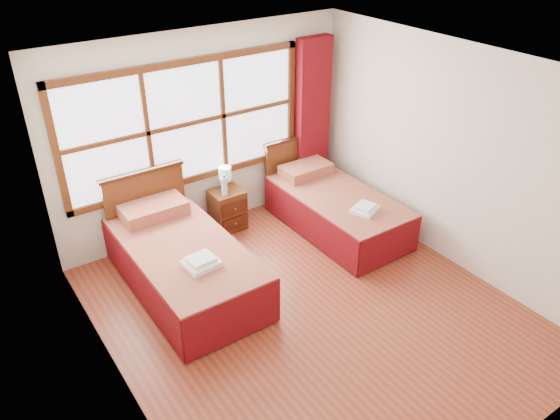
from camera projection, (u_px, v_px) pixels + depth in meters
floor at (310, 311)px, 5.89m from camera, size 4.50×4.50×0.00m
ceiling at (319, 73)px, 4.58m from camera, size 4.50×4.50×0.00m
wall_back at (204, 134)px, 6.84m from camera, size 4.00×0.00×4.00m
wall_left at (111, 279)px, 4.25m from camera, size 0.00×4.50×4.50m
wall_right at (453, 158)px, 6.21m from camera, size 0.00×4.50×4.50m
window at (186, 124)px, 6.59m from camera, size 3.16×0.06×1.56m
curtain at (312, 121)px, 7.59m from camera, size 0.50×0.16×2.30m
bed_left at (182, 261)px, 6.13m from camera, size 1.11×2.15×1.08m
bed_right at (334, 208)px, 7.23m from camera, size 1.02×2.04×0.98m
nightstand at (228, 210)px, 7.23m from camera, size 0.42×0.41×0.55m
towels_left at (201, 262)px, 5.61m from camera, size 0.37×0.33×0.10m
towels_right at (365, 209)px, 6.68m from camera, size 0.39×0.37×0.09m
lamp at (225, 174)px, 7.03m from camera, size 0.16×0.16×0.32m
bottle_near at (224, 186)px, 6.99m from camera, size 0.06×0.06×0.23m
bottle_far at (224, 186)px, 6.96m from camera, size 0.07×0.07×0.28m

